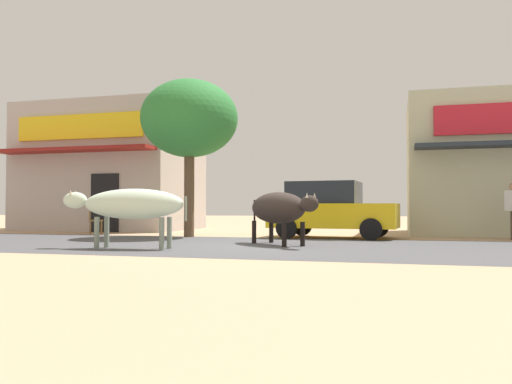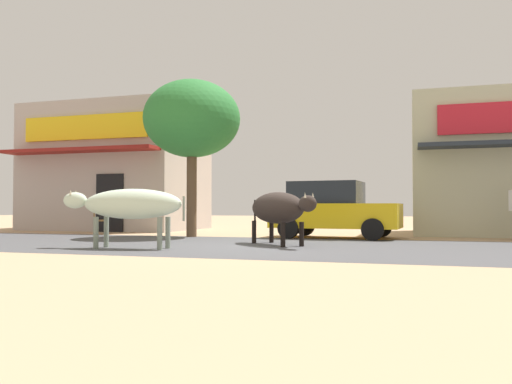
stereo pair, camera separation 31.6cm
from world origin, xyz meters
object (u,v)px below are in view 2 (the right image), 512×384
at_px(roadside_tree, 192,120).
at_px(cow_near_brown, 129,205).
at_px(cafe_chair_near_tree, 98,219).
at_px(cow_far_dark, 278,208).
at_px(parked_hatchback_car, 333,209).

relative_size(roadside_tree, cow_near_brown, 1.66).
bearing_deg(cafe_chair_near_tree, cow_far_dark, -24.09).
bearing_deg(cafe_chair_near_tree, roadside_tree, -9.57).
height_order(cow_far_dark, cafe_chair_near_tree, cow_far_dark).
relative_size(parked_hatchback_car, cow_far_dark, 1.69).
height_order(roadside_tree, parked_hatchback_car, roadside_tree).
bearing_deg(roadside_tree, cafe_chair_near_tree, 170.43).
bearing_deg(cow_near_brown, cow_far_dark, 34.67).
bearing_deg(parked_hatchback_car, roadside_tree, -170.56).
relative_size(roadside_tree, parked_hatchback_car, 1.27).
relative_size(parked_hatchback_car, cow_near_brown, 1.31).
bearing_deg(roadside_tree, cow_far_dark, -36.97).
height_order(roadside_tree, cafe_chair_near_tree, roadside_tree).
height_order(parked_hatchback_car, cafe_chair_near_tree, parked_hatchback_car).
relative_size(roadside_tree, cow_far_dark, 2.14).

